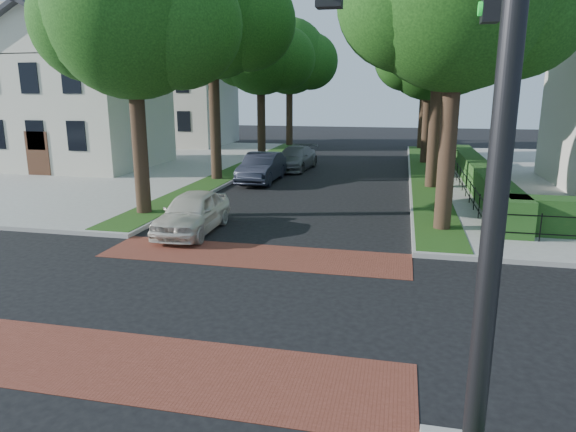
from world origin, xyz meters
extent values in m
plane|color=black|center=(0.00, 0.00, 0.00)|extent=(120.00, 120.00, 0.00)
cube|color=gray|center=(-19.50, 19.00, 0.07)|extent=(30.00, 30.00, 0.15)
cube|color=brown|center=(0.00, 3.20, 0.01)|extent=(9.00, 2.20, 0.01)
cube|color=brown|center=(0.00, -3.20, 0.01)|extent=(9.00, 2.20, 0.01)
cube|color=#244213|center=(5.40, 19.10, 0.16)|extent=(1.60, 29.80, 0.02)
cube|color=#244213|center=(-5.40, 19.10, 0.16)|extent=(1.60, 29.80, 0.02)
cylinder|color=black|center=(5.50, 7.00, 3.83)|extent=(0.56, 0.56, 7.35)
sphere|color=black|center=(7.21, 7.30, 7.31)|extent=(4.65, 4.65, 4.65)
sphere|color=black|center=(3.95, 6.80, 7.41)|extent=(4.34, 4.34, 4.34)
cylinder|color=black|center=(5.50, 15.00, 4.00)|extent=(0.56, 0.56, 7.70)
sphere|color=black|center=(5.50, 15.00, 8.07)|extent=(6.60, 6.60, 6.60)
sphere|color=black|center=(7.31, 15.30, 7.67)|extent=(4.95, 4.95, 4.95)
sphere|color=black|center=(3.85, 14.80, 7.77)|extent=(4.62, 4.62, 4.62)
sphere|color=black|center=(5.60, 16.65, 8.57)|extent=(4.29, 4.29, 4.29)
cylinder|color=black|center=(5.50, 24.00, 3.47)|extent=(0.56, 0.56, 6.65)
sphere|color=black|center=(5.50, 24.00, 6.99)|extent=(5.80, 5.80, 5.80)
sphere|color=black|center=(7.09, 24.30, 6.59)|extent=(4.35, 4.35, 4.35)
sphere|color=black|center=(4.05, 23.80, 6.69)|extent=(4.06, 4.06, 4.06)
sphere|color=black|center=(5.60, 25.45, 7.49)|extent=(3.77, 3.77, 3.77)
cylinder|color=black|center=(5.50, 33.00, 3.65)|extent=(0.56, 0.56, 7.00)
sphere|color=black|center=(5.50, 33.00, 7.35)|extent=(6.00, 6.00, 6.00)
sphere|color=black|center=(7.15, 33.30, 6.95)|extent=(4.50, 4.50, 4.50)
sphere|color=black|center=(4.00, 32.80, 7.05)|extent=(4.20, 4.20, 4.20)
sphere|color=black|center=(5.60, 34.50, 7.85)|extent=(3.90, 3.90, 3.90)
cylinder|color=black|center=(-5.50, 7.00, 3.65)|extent=(0.56, 0.56, 7.00)
sphere|color=black|center=(-5.50, 7.00, 7.35)|extent=(6.00, 6.00, 6.00)
sphere|color=black|center=(-3.85, 7.30, 6.95)|extent=(4.50, 4.50, 4.50)
sphere|color=black|center=(-7.00, 6.80, 7.05)|extent=(4.20, 4.20, 4.20)
sphere|color=black|center=(-5.40, 8.50, 7.85)|extent=(3.90, 3.90, 3.90)
cylinder|color=black|center=(-5.50, 15.00, 4.17)|extent=(0.56, 0.56, 8.05)
sphere|color=black|center=(-5.50, 15.00, 8.43)|extent=(6.40, 6.40, 6.40)
sphere|color=black|center=(-3.74, 15.30, 8.03)|extent=(4.80, 4.80, 4.80)
sphere|color=black|center=(-7.10, 14.80, 8.13)|extent=(4.48, 4.48, 4.48)
sphere|color=black|center=(-5.40, 16.60, 8.93)|extent=(4.16, 4.16, 4.16)
cylinder|color=black|center=(-5.50, 24.00, 3.58)|extent=(0.56, 0.56, 6.86)
sphere|color=black|center=(-5.50, 24.00, 7.21)|extent=(5.60, 5.60, 5.60)
sphere|color=black|center=(-3.96, 24.30, 6.81)|extent=(4.20, 4.20, 4.20)
sphere|color=black|center=(-6.90, 23.80, 6.91)|extent=(3.92, 3.92, 3.92)
sphere|color=black|center=(-5.40, 25.40, 7.71)|extent=(3.64, 3.64, 3.64)
cylinder|color=black|center=(-5.50, 33.00, 3.72)|extent=(0.56, 0.56, 7.14)
sphere|color=black|center=(-5.50, 33.00, 7.49)|extent=(6.20, 6.20, 6.20)
sphere|color=black|center=(-3.79, 33.30, 7.09)|extent=(4.65, 4.65, 4.65)
sphere|color=black|center=(-7.05, 32.80, 7.19)|extent=(4.34, 4.34, 4.34)
sphere|color=black|center=(-5.40, 34.55, 7.99)|extent=(4.03, 4.03, 4.03)
cube|color=#174317|center=(7.70, 15.00, 0.75)|extent=(1.00, 18.00, 1.20)
cube|color=beige|center=(-15.50, 18.00, 3.40)|extent=(9.00, 8.00, 6.50)
cube|color=brown|center=(-12.80, 16.40, 8.47)|extent=(0.80, 0.80, 3.64)
cube|color=beige|center=(-15.50, 32.00, 3.40)|extent=(9.00, 8.00, 6.50)
cube|color=brown|center=(-12.80, 30.40, 8.47)|extent=(0.80, 0.80, 3.64)
cylinder|color=black|center=(5.10, -4.60, 4.15)|extent=(0.26, 0.26, 8.00)
cylinder|color=#0CB226|center=(4.97, -2.90, 5.73)|extent=(0.05, 0.18, 0.18)
imported|color=beige|center=(-2.75, 5.22, 0.70)|extent=(1.75, 4.14, 1.40)
imported|color=#1E212D|center=(-3.11, 15.33, 0.77)|extent=(1.63, 4.66, 1.54)
imported|color=slate|center=(-2.30, 20.03, 0.70)|extent=(2.36, 4.95, 1.39)
camera|label=1|loc=(4.06, -10.52, 4.67)|focal=32.00mm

